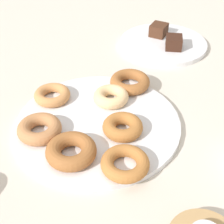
% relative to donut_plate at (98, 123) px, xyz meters
% --- Properties ---
extents(ground_plane, '(2.40, 2.40, 0.00)m').
position_rel_donut_plate_xyz_m(ground_plane, '(0.00, 0.00, -0.01)').
color(ground_plane, beige).
extents(donut_plate, '(0.34, 0.34, 0.01)m').
position_rel_donut_plate_xyz_m(donut_plate, '(0.00, 0.00, 0.00)').
color(donut_plate, silver).
rests_on(donut_plate, ground_plane).
extents(donut_0, '(0.11, 0.11, 0.03)m').
position_rel_donut_plate_xyz_m(donut_0, '(-0.07, 0.01, 0.02)').
color(donut_0, '#EABC84').
rests_on(donut_0, donut_plate).
extents(donut_1, '(0.11, 0.11, 0.03)m').
position_rel_donut_plate_xyz_m(donut_1, '(0.02, 0.06, 0.02)').
color(donut_1, '#AD6B33').
rests_on(donut_1, donut_plate).
extents(donut_2, '(0.12, 0.12, 0.03)m').
position_rel_donut_plate_xyz_m(donut_2, '(0.06, -0.10, 0.02)').
color(donut_2, '#B27547').
rests_on(donut_2, donut_plate).
extents(donut_3, '(0.11, 0.11, 0.03)m').
position_rel_donut_plate_xyz_m(donut_3, '(-0.14, 0.04, 0.02)').
color(donut_3, '#995B2D').
rests_on(donut_3, donut_plate).
extents(donut_4, '(0.09, 0.09, 0.02)m').
position_rel_donut_plate_xyz_m(donut_4, '(-0.05, -0.12, 0.02)').
color(donut_4, '#C6844C').
rests_on(donut_4, donut_plate).
extents(donut_5, '(0.12, 0.12, 0.02)m').
position_rel_donut_plate_xyz_m(donut_5, '(0.11, 0.08, 0.02)').
color(donut_5, '#AD6B33').
rests_on(donut_5, donut_plate).
extents(donut_6, '(0.11, 0.11, 0.03)m').
position_rel_donut_plate_xyz_m(donut_6, '(0.11, -0.02, 0.02)').
color(donut_6, '#995B2D').
rests_on(donut_6, donut_plate).
extents(cake_plate, '(0.25, 0.25, 0.01)m').
position_rel_donut_plate_xyz_m(cake_plate, '(-0.38, 0.09, 0.00)').
color(cake_plate, silver).
rests_on(cake_plate, ground_plane).
extents(brownie_near, '(0.06, 0.05, 0.03)m').
position_rel_donut_plate_xyz_m(brownie_near, '(-0.42, 0.07, 0.02)').
color(brownie_near, '#472819').
rests_on(brownie_near, cake_plate).
extents(brownie_far, '(0.05, 0.05, 0.03)m').
position_rel_donut_plate_xyz_m(brownie_far, '(-0.35, 0.12, 0.02)').
color(brownie_far, '#381E14').
rests_on(brownie_far, cake_plate).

